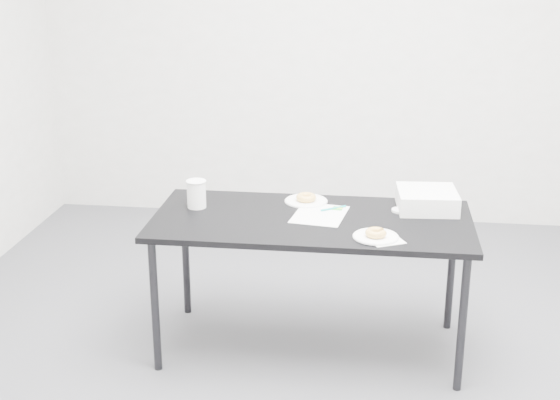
# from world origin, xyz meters

# --- Properties ---
(floor) EXTENTS (4.00, 4.00, 0.00)m
(floor) POSITION_xyz_m (0.00, 0.00, 0.00)
(floor) COLOR #48484D
(floor) RESTS_ON ground
(wall_back) EXTENTS (4.00, 0.02, 2.70)m
(wall_back) POSITION_xyz_m (0.00, 2.00, 1.35)
(wall_back) COLOR silver
(wall_back) RESTS_ON floor
(table) EXTENTS (1.49, 0.70, 0.68)m
(table) POSITION_xyz_m (0.05, 0.09, 0.63)
(table) COLOR black
(table) RESTS_ON floor
(scorecard) EXTENTS (0.27, 0.33, 0.00)m
(scorecard) POSITION_xyz_m (0.08, 0.14, 0.68)
(scorecard) COLOR white
(scorecard) RESTS_ON table
(logo_patch) EXTENTS (0.05, 0.05, 0.00)m
(logo_patch) POSITION_xyz_m (0.16, 0.23, 0.68)
(logo_patch) COLOR green
(logo_patch) RESTS_ON scorecard
(pen) EXTENTS (0.12, 0.09, 0.01)m
(pen) POSITION_xyz_m (0.14, 0.22, 0.69)
(pen) COLOR #0D9998
(pen) RESTS_ON scorecard
(napkin) EXTENTS (0.19, 0.19, 0.00)m
(napkin) POSITION_xyz_m (0.39, -0.14, 0.68)
(napkin) COLOR white
(napkin) RESTS_ON table
(plate_near) EXTENTS (0.20, 0.20, 0.01)m
(plate_near) POSITION_xyz_m (0.35, -0.12, 0.69)
(plate_near) COLOR white
(plate_near) RESTS_ON napkin
(donut_near) EXTENTS (0.12, 0.12, 0.03)m
(donut_near) POSITION_xyz_m (0.35, -0.12, 0.70)
(donut_near) COLOR gold
(donut_near) RESTS_ON plate_near
(plate_far) EXTENTS (0.21, 0.21, 0.01)m
(plate_far) POSITION_xyz_m (0.00, 0.32, 0.68)
(plate_far) COLOR white
(plate_far) RESTS_ON table
(donut_far) EXTENTS (0.12, 0.12, 0.03)m
(donut_far) POSITION_xyz_m (0.00, 0.32, 0.70)
(donut_far) COLOR gold
(donut_far) RESTS_ON plate_far
(coffee_cup) EXTENTS (0.09, 0.09, 0.14)m
(coffee_cup) POSITION_xyz_m (-0.52, 0.17, 0.75)
(coffee_cup) COLOR white
(coffee_cup) RESTS_ON table
(cup_lid) EXTENTS (0.08, 0.08, 0.01)m
(cup_lid) POSITION_xyz_m (0.46, 0.24, 0.69)
(cup_lid) COLOR silver
(cup_lid) RESTS_ON table
(bakery_box) EXTENTS (0.30, 0.30, 0.09)m
(bakery_box) POSITION_xyz_m (0.59, 0.29, 0.73)
(bakery_box) COLOR white
(bakery_box) RESTS_ON table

